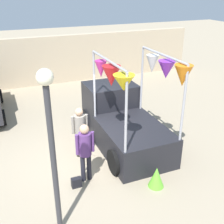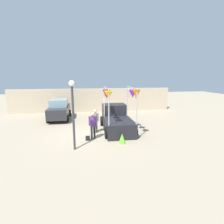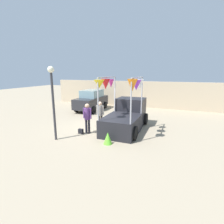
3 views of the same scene
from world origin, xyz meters
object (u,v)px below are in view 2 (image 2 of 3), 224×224
(parked_car, at_px, (59,109))
(person_customer, at_px, (93,123))
(person_vendor, at_px, (95,119))
(vendor_truck, at_px, (116,118))
(street_lamp, at_px, (73,105))
(folded_kite_bundle_lime, at_px, (122,138))
(handbag, at_px, (88,138))

(parked_car, bearing_deg, person_customer, -64.06)
(person_customer, relative_size, person_vendor, 1.04)
(vendor_truck, xyz_separation_m, person_customer, (-1.83, -1.68, 0.17))
(person_vendor, relative_size, street_lamp, 0.45)
(person_customer, height_order, person_vendor, person_customer)
(person_customer, distance_m, folded_kite_bundle_lime, 2.11)
(parked_car, bearing_deg, handbag, -67.59)
(handbag, bearing_deg, street_lamp, -120.42)
(parked_car, distance_m, street_lamp, 7.67)
(person_vendor, height_order, folded_kite_bundle_lime, person_vendor)
(vendor_truck, height_order, street_lamp, street_lamp)
(person_customer, xyz_separation_m, folded_kite_bundle_lime, (1.69, -1.01, -0.77))
(person_customer, bearing_deg, parked_car, 115.94)
(vendor_truck, height_order, handbag, vendor_truck)
(vendor_truck, height_order, person_vendor, vendor_truck)
(person_vendor, bearing_deg, street_lamp, -115.85)
(person_vendor, height_order, street_lamp, street_lamp)
(parked_car, xyz_separation_m, person_customer, (2.84, -5.83, 0.12))
(vendor_truck, bearing_deg, street_lamp, -132.87)
(person_vendor, bearing_deg, folded_kite_bundle_lime, -56.91)
(vendor_truck, relative_size, person_vendor, 2.41)
(folded_kite_bundle_lime, bearing_deg, person_vendor, 123.09)
(person_customer, height_order, street_lamp, street_lamp)
(vendor_truck, bearing_deg, person_vendor, -164.87)
(folded_kite_bundle_lime, bearing_deg, person_customer, 149.13)
(person_vendor, height_order, handbag, person_vendor)
(parked_car, distance_m, person_vendor, 5.51)
(vendor_truck, relative_size, folded_kite_bundle_lime, 6.77)
(vendor_truck, bearing_deg, folded_kite_bundle_lime, -93.00)
(street_lamp, xyz_separation_m, folded_kite_bundle_lime, (2.79, 0.46, -2.18))
(parked_car, height_order, person_customer, parked_car)
(parked_car, height_order, person_vendor, parked_car)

